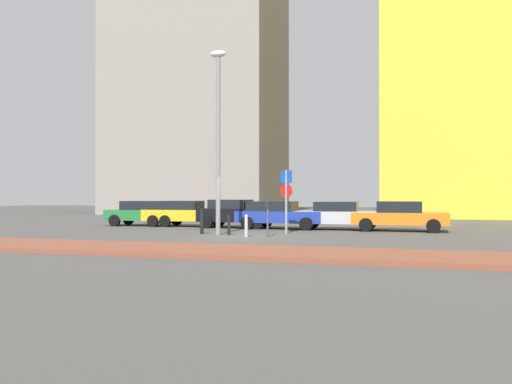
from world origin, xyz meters
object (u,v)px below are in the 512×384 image
Objects in this scene: parked_car_orange at (400,216)px; traffic_bollard_near at (246,226)px; parking_meter at (268,214)px; traffic_bollard_mid at (229,225)px; parked_car_yellow at (185,213)px; parking_sign_post at (286,194)px; street_lamp at (218,128)px; parked_car_black at (236,213)px; parked_car_silver at (338,215)px; parked_car_green at (146,213)px; parked_car_blue at (278,214)px; traffic_bollard_far at (202,222)px.

parked_car_orange is 8.11m from traffic_bollard_near.
parking_meter is 1.69× the size of traffic_bollard_mid.
parked_car_yellow is 7.01m from traffic_bollard_mid.
street_lamp reaches higher than parking_sign_post.
parked_car_black is at bearing 100.53° from street_lamp.
parking_sign_post is at bearing -44.62° from parked_car_black.
parked_car_silver is at bearing -2.67° from parked_car_yellow.
parked_car_yellow is at bearing 2.49° from parked_car_green.
parked_car_green is 4.95× the size of traffic_bollard_near.
parking_sign_post is (1.24, -3.40, 1.04)m from parked_car_blue.
parked_car_silver is at bearing 62.37° from traffic_bollard_near.
traffic_bollard_mid is (4.52, -5.35, -0.30)m from parked_car_yellow.
traffic_bollard_mid is at bearing -37.41° from parked_car_green.
parked_car_blue is 3.06× the size of parking_meter.
parking_sign_post is 2.80m from traffic_bollard_near.
parked_car_blue is at bearing -3.95° from parked_car_black.
parked_car_green reaches higher than traffic_bollard_far.
traffic_bollard_near is at bearing -22.33° from traffic_bollard_far.
parked_car_silver is at bearing -0.44° from parked_car_black.
parked_car_blue is at bearing -3.06° from parked_car_green.
parked_car_silver is (3.04, 0.12, -0.01)m from parked_car_blue.
traffic_bollard_mid is 1.39m from traffic_bollard_far.
street_lamp is at bearing -53.14° from parked_car_yellow.
parked_car_black is at bearing -2.67° from parked_car_green.
parked_car_yellow is at bearing 130.17° from traffic_bollard_mid.
parked_car_black is 0.90× the size of parked_car_blue.
parking_sign_post reaches higher than parked_car_silver.
parking_sign_post is at bearing -30.29° from parked_car_yellow.
street_lamp is (-4.49, -4.99, 3.91)m from parked_car_silver.
parked_car_green is at bearing -177.51° from parked_car_yellow.
parked_car_silver is at bearing 48.00° from street_lamp.
parked_car_yellow is at bearing 177.03° from parked_car_orange.
parked_car_green is 1.04× the size of parked_car_silver.
parked_car_green is at bearing 157.14° from parking_sign_post.
parked_car_yellow is at bearing 126.86° from street_lamp.
parked_car_green reaches higher than traffic_bollard_mid.
parked_car_green is 1.59× the size of parking_sign_post.
parked_car_orange reaches higher than traffic_bollard_far.
parked_car_blue reaches higher than parked_car_green.
traffic_bollard_far is (-0.87, 0.27, -4.09)m from street_lamp.
street_lamp is at bearing -79.47° from parked_car_black.
parked_car_yellow is at bearing 173.45° from parked_car_black.
parking_meter is at bearing -16.23° from traffic_bollard_far.
parking_sign_post is at bearing 61.63° from traffic_bollard_near.
parked_car_blue is (2.38, -0.16, -0.03)m from parked_car_black.
parked_car_orange is 9.49m from traffic_bollard_far.
parked_car_green is at bearing 178.44° from parked_car_silver.
traffic_bollard_mid is at bearing -145.76° from parked_car_orange.
traffic_bollard_mid is (-2.19, -1.43, -1.36)m from parking_sign_post.
parked_car_black is at bearing 113.10° from traffic_bollard_near.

